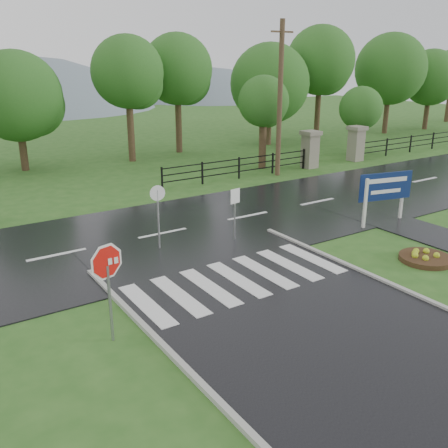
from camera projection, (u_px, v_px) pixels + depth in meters
ground at (366, 360)px, 11.09m from camera, size 120.00×120.00×0.00m
main_road at (163, 234)px, 19.01m from camera, size 90.00×8.00×0.04m
walkway at (439, 237)px, 18.69m from camera, size 2.20×11.00×0.04m
crosswalk at (238, 279)px, 15.03m from camera, size 6.50×2.80×0.02m
pillar_west at (310, 149)px, 30.18m from camera, size 1.00×1.00×2.24m
pillar_east at (356, 143)px, 32.26m from camera, size 1.00×1.00×2.24m
fence_west at (239, 166)px, 27.58m from camera, size 9.58×0.08×1.20m
hills at (11, 224)px, 69.33m from camera, size 102.00×48.00×48.00m
treeline at (74, 167)px, 30.63m from camera, size 83.20×5.20×10.00m
stop_sign at (107, 270)px, 11.31m from camera, size 1.12×0.33×2.60m
estate_billboard at (385, 189)px, 19.78m from camera, size 2.37×0.61×2.11m
flower_bed at (426, 257)px, 16.48m from camera, size 1.70×1.70×0.34m
reg_sign_small at (235, 204)px, 17.90m from camera, size 0.43×0.09×1.97m
reg_sign_round at (158, 210)px, 17.07m from camera, size 0.54×0.10×2.31m
utility_pole_east at (280, 99)px, 27.29m from camera, size 1.49×0.28×8.35m
entrance_tree_left at (264, 102)px, 29.19m from camera, size 2.99×2.99×5.48m
entrance_tree_right at (361, 109)px, 33.81m from camera, size 2.92×2.92×4.62m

